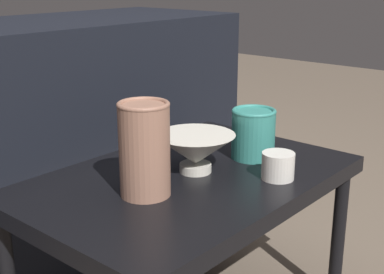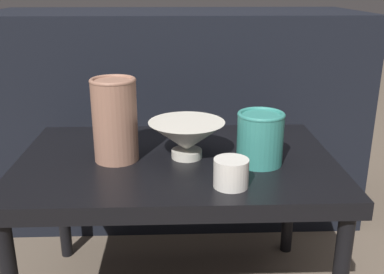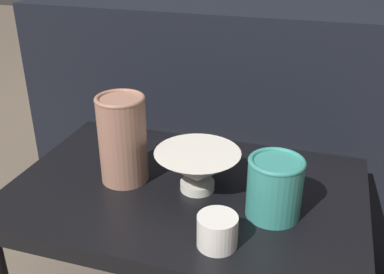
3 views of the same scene
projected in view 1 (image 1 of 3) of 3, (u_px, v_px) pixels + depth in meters
name	position (u px, v px, depth m)	size (l,w,h in m)	color
table	(188.00, 192.00, 1.27)	(0.79, 0.52, 0.42)	black
couch_backdrop	(45.00, 145.00, 1.64)	(1.31, 0.50, 0.75)	black
bowl	(196.00, 150.00, 1.26)	(0.19, 0.19, 0.09)	silver
vase_textured_left	(144.00, 148.00, 1.12)	(0.11, 0.11, 0.20)	#996B56
vase_colorful_right	(253.00, 133.00, 1.36)	(0.11, 0.11, 0.13)	teal
cup	(278.00, 166.00, 1.23)	(0.08, 0.08, 0.06)	silver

